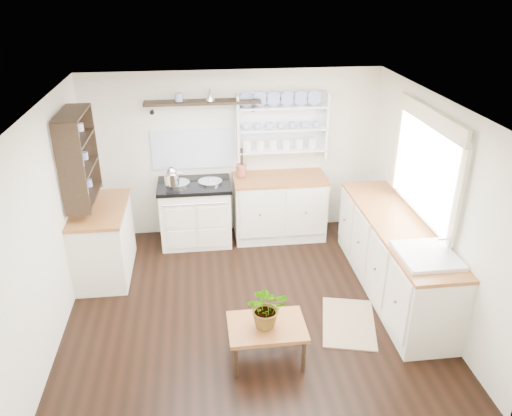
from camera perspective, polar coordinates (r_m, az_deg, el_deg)
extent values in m
cube|color=black|center=(5.81, -0.79, -10.97)|extent=(4.00, 3.80, 0.01)
cube|color=beige|center=(6.95, -2.54, 6.17)|extent=(4.00, 0.02, 2.30)
cube|color=beige|center=(5.75, 19.39, 0.36)|extent=(0.02, 3.80, 2.30)
cube|color=beige|center=(5.40, -22.49, -1.82)|extent=(0.02, 3.80, 2.30)
cube|color=white|center=(4.81, -0.96, 11.64)|extent=(4.00, 3.80, 0.01)
cube|color=white|center=(5.72, 18.91, 4.15)|extent=(0.04, 1.40, 1.00)
cube|color=white|center=(5.71, 18.73, 4.14)|extent=(0.02, 1.50, 1.10)
cube|color=#FFFECB|center=(5.53, 19.38, 9.73)|extent=(0.04, 1.55, 0.18)
cube|color=white|center=(6.92, -6.89, -0.74)|extent=(0.94, 0.61, 0.82)
cube|color=black|center=(6.74, -7.08, 2.59)|extent=(0.98, 0.65, 0.05)
cylinder|color=silver|center=(6.73, -8.94, 2.81)|extent=(0.32, 0.32, 0.03)
cylinder|color=silver|center=(6.72, -5.26, 3.00)|extent=(0.32, 0.32, 0.03)
cylinder|color=silver|center=(6.47, -7.00, 0.44)|extent=(0.84, 0.02, 0.02)
cube|color=#EFE4CE|center=(7.01, 2.66, 0.07)|extent=(1.25, 0.60, 0.88)
cube|color=brown|center=(6.84, 2.73, 3.40)|extent=(1.27, 0.63, 0.04)
cube|color=#EFE4CE|center=(6.03, 15.44, -5.49)|extent=(0.60, 2.40, 0.88)
cube|color=brown|center=(5.82, 15.94, -1.77)|extent=(0.62, 2.43, 0.04)
cube|color=white|center=(5.27, 18.80, -6.26)|extent=(0.55, 0.60, 0.28)
cylinder|color=silver|center=(5.26, 21.08, -4.18)|extent=(0.02, 0.02, 0.22)
cube|color=#EFE4CE|center=(6.42, -17.00, -3.66)|extent=(0.60, 1.10, 0.88)
cube|color=brown|center=(6.23, -17.51, -0.13)|extent=(0.62, 1.13, 0.04)
cube|color=white|center=(6.89, 2.88, 9.47)|extent=(1.20, 0.03, 0.90)
cube|color=white|center=(6.80, 3.00, 9.26)|extent=(1.20, 0.22, 0.02)
cylinder|color=navy|center=(6.74, 3.04, 11.48)|extent=(0.20, 0.02, 0.20)
cube|color=black|center=(6.59, -6.13, 11.95)|extent=(1.50, 0.24, 0.04)
cone|color=black|center=(6.71, -11.75, 10.84)|extent=(0.06, 0.20, 0.06)
cone|color=black|center=(6.73, -0.45, 11.40)|extent=(0.06, 0.20, 0.06)
cube|color=black|center=(6.01, -19.66, 5.57)|extent=(0.28, 0.80, 1.05)
cylinder|color=#9B4A38|center=(6.81, -1.70, 4.33)|extent=(0.14, 0.14, 0.16)
cube|color=brown|center=(4.89, 1.25, -13.43)|extent=(0.74, 0.53, 0.04)
cylinder|color=black|center=(4.83, -2.31, -17.15)|extent=(0.04, 0.04, 0.36)
cylinder|color=black|center=(5.15, -2.75, -13.94)|extent=(0.04, 0.04, 0.36)
cylinder|color=black|center=(4.91, 5.45, -16.45)|extent=(0.04, 0.04, 0.36)
cylinder|color=black|center=(5.22, 4.44, -13.36)|extent=(0.04, 0.04, 0.36)
imported|color=#3F7233|center=(4.75, 1.28, -11.23)|extent=(0.39, 0.34, 0.43)
cube|color=#8B6851|center=(5.62, 10.53, -12.78)|extent=(0.74, 0.96, 0.02)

